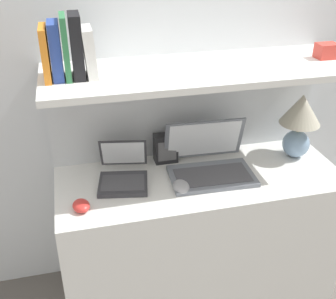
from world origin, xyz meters
The scene contains 16 objects.
wall_back centered at (0.00, 0.57, 1.20)m, with size 6.00×0.05×2.40m.
desk centered at (0.00, 0.25, 0.35)m, with size 1.32×0.50×0.70m.
back_riser centered at (0.00, 0.52, 0.59)m, with size 1.32×0.04×1.18m.
shelf centered at (0.00, 0.32, 1.19)m, with size 1.32×0.45×0.03m.
table_lamp centered at (0.52, 0.33, 0.90)m, with size 0.20×0.20×0.33m.
laptop_large centered at (0.05, 0.28, 0.75)m, with size 0.40×0.32×0.23m.
laptop_small centered at (-0.35, 0.30, 0.74)m, with size 0.26×0.30×0.18m.
computer_mouse centered at (-0.12, 0.17, 0.72)m, with size 0.07×0.10×0.04m.
second_mouse centered at (-0.55, 0.13, 0.72)m, with size 0.09×0.10×0.04m.
router_box centered at (-0.12, 0.44, 0.77)m, with size 0.11×0.07×0.14m.
book_orange centered at (-0.62, 0.32, 1.30)m, with size 0.03×0.16×0.20m.
book_blue centered at (-0.58, 0.32, 1.31)m, with size 0.04×0.13×0.22m.
book_green centered at (-0.54, 0.32, 1.32)m, with size 0.02×0.15×0.24m.
book_black centered at (-0.50, 0.32, 1.32)m, with size 0.04×0.14×0.24m.
book_white centered at (-0.45, 0.32, 1.30)m, with size 0.05×0.14×0.19m.
shelf_gadget centered at (0.58, 0.32, 1.24)m, with size 0.09×0.07×0.07m.
Camera 1 is at (-0.54, -1.31, 1.74)m, focal length 45.00 mm.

